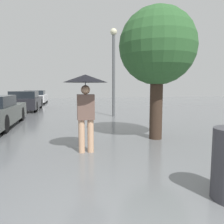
# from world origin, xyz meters

# --- Properties ---
(pedestrian) EXTENTS (0.98, 0.98, 1.75)m
(pedestrian) POSITION_xyz_m (-0.13, 3.28, 1.39)
(pedestrian) COLOR tan
(pedestrian) RESTS_ON ground_plane
(parked_car_third) EXTENTS (1.78, 4.34, 1.23)m
(parked_car_third) POSITION_xyz_m (-3.15, 13.43, 0.59)
(parked_car_third) COLOR black
(parked_car_third) RESTS_ON ground_plane
(parked_car_farthest) EXTENTS (1.88, 4.32, 1.19)m
(parked_car_farthest) POSITION_xyz_m (-3.29, 19.66, 0.57)
(parked_car_farthest) COLOR silver
(parked_car_farthest) RESTS_ON ground_plane
(tree) EXTENTS (2.13, 2.13, 3.67)m
(tree) POSITION_xyz_m (1.95, 4.21, 2.56)
(tree) COLOR #38281E
(tree) RESTS_ON ground_plane
(street_lamp) EXTENTS (0.34, 0.34, 4.35)m
(street_lamp) POSITION_xyz_m (1.82, 9.24, 2.69)
(street_lamp) COLOR #515456
(street_lamp) RESTS_ON ground_plane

